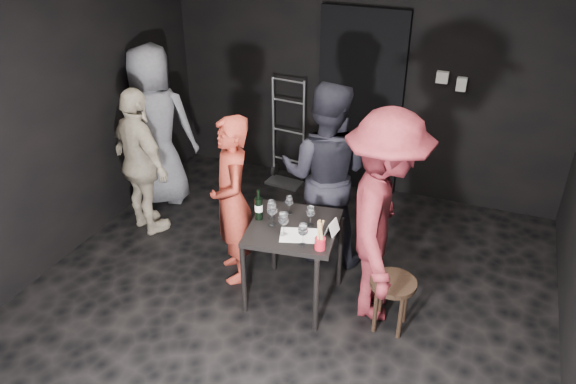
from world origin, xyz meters
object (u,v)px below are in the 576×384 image
at_px(server_red, 232,197).
at_px(bystander_cream, 141,161).
at_px(wine_bottle, 259,208).
at_px(tasting_table, 293,236).
at_px(woman_black, 326,159).
at_px(hand_truck, 287,164).
at_px(bystander_grey, 153,112).
at_px(man_maroon, 385,198).
at_px(breadstick_cup, 320,236).
at_px(stool, 392,290).

relative_size(server_red, bystander_cream, 1.03).
bearing_deg(bystander_cream, wine_bottle, -171.95).
distance_m(tasting_table, woman_black, 0.83).
relative_size(bystander_cream, wine_bottle, 5.75).
relative_size(hand_truck, server_red, 0.78).
distance_m(bystander_cream, wine_bottle, 1.58).
distance_m(server_red, bystander_cream, 1.24).
xyz_separation_m(hand_truck, wine_bottle, (0.55, -2.00, 0.63)).
bearing_deg(bystander_grey, tasting_table, 136.68).
xyz_separation_m(hand_truck, server_red, (0.24, -1.88, 0.59)).
xyz_separation_m(man_maroon, wine_bottle, (-1.02, -0.14, -0.24)).
distance_m(server_red, breadstick_cup, 1.00).
height_order(stool, server_red, server_red).
bearing_deg(man_maroon, hand_truck, 29.17).
height_order(server_red, breadstick_cup, server_red).
height_order(woman_black, bystander_cream, woman_black).
bearing_deg(stool, breadstick_cup, -162.93).
relative_size(man_maroon, breadstick_cup, 8.19).
relative_size(hand_truck, wine_bottle, 4.62).
xyz_separation_m(woman_black, man_maroon, (0.68, -0.60, 0.07)).
relative_size(hand_truck, stool, 2.72).
xyz_separation_m(hand_truck, woman_black, (0.89, -1.26, 0.80)).
bearing_deg(server_red, hand_truck, 151.20).
bearing_deg(bystander_cream, breadstick_cup, -172.60).
bearing_deg(woman_black, man_maroon, 132.62).
relative_size(hand_truck, man_maroon, 0.58).
bearing_deg(breadstick_cup, wine_bottle, 160.19).
distance_m(woman_black, bystander_grey, 2.09).
distance_m(hand_truck, wine_bottle, 2.17).
xyz_separation_m(wine_bottle, breadstick_cup, (0.62, -0.22, 0.01)).
xyz_separation_m(server_red, breadstick_cup, (0.94, -0.35, 0.05)).
relative_size(woman_black, bystander_grey, 0.96).
height_order(stool, bystander_cream, bystander_cream).
bearing_deg(man_maroon, wine_bottle, 86.67).
relative_size(bystander_grey, wine_bottle, 7.72).
xyz_separation_m(tasting_table, man_maroon, (0.71, 0.13, 0.45)).
bearing_deg(wine_bottle, bystander_cream, 162.40).
xyz_separation_m(server_red, woman_black, (0.65, 0.61, 0.21)).
bearing_deg(woman_black, stool, 131.10).
distance_m(stool, bystander_grey, 3.19).
height_order(woman_black, wine_bottle, woman_black).
height_order(man_maroon, bystander_cream, man_maroon).
xyz_separation_m(bystander_cream, breadstick_cup, (2.12, -0.70, 0.07)).
relative_size(tasting_table, breadstick_cup, 2.79).
distance_m(hand_truck, server_red, 1.98).
bearing_deg(hand_truck, wine_bottle, -68.67).
bearing_deg(hand_truck, bystander_cream, -116.06).
xyz_separation_m(tasting_table, breadstick_cup, (0.31, -0.23, 0.22)).
xyz_separation_m(stool, woman_black, (-0.85, 0.79, 0.65)).
bearing_deg(wine_bottle, bystander_grey, 147.96).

